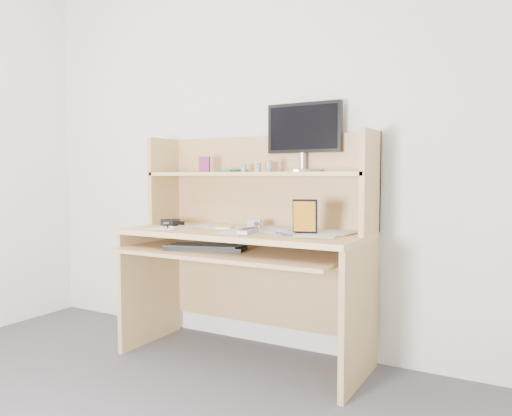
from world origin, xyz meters
The scene contains 19 objects.
back_wall centered at (0.00, 1.80, 1.25)m, with size 3.60×0.04×2.50m, color silver.
desk centered at (0.00, 1.56, 0.69)m, with size 1.40×0.70×1.30m.
paper_clutter centered at (0.00, 1.48, 0.75)m, with size 1.32×0.54×0.01m, color white.
keyboard centered at (-0.14, 1.31, 0.66)m, with size 0.46×0.28×0.03m.
tv_remote centered at (0.11, 1.35, 0.77)m, with size 0.06×0.20×0.02m, color #A4A49F.
flip_phone centered at (-0.35, 1.32, 0.77)m, with size 0.04×0.08×0.02m, color silver.
stapler centered at (-0.41, 1.40, 0.77)m, with size 0.03×0.12×0.04m, color black.
wallet centered at (-0.54, 1.51, 0.77)m, with size 0.12×0.10×0.03m, color black.
sticky_note_pad centered at (-0.14, 1.51, 0.76)m, with size 0.09×0.09×0.01m, color gold.
digital_camera centered at (0.02, 1.58, 0.78)m, with size 0.08×0.03×0.05m, color #A2A2A4.
game_case centered at (0.39, 1.46, 0.85)m, with size 0.13×0.01×0.18m, color black.
blue_pen centered at (0.31, 1.36, 0.76)m, with size 0.01×0.01×0.15m, color #1837BB.
card_box centered at (-0.34, 1.59, 1.13)m, with size 0.07×0.02×0.10m, color maroon.
shelf_book centered at (-0.20, 1.68, 1.09)m, with size 0.12×0.16×0.02m, color #317A4D.
chip_stack_a centered at (0.04, 1.58, 1.11)m, with size 0.04×0.04×0.05m, color black.
chip_stack_b centered at (0.06, 1.67, 1.11)m, with size 0.04×0.04×0.06m, color white.
chip_stack_c centered at (-0.09, 1.65, 1.10)m, with size 0.04×0.04×0.05m, color black.
chip_stack_d centered at (0.11, 1.59, 1.11)m, with size 0.04×0.04×0.07m, color silver.
monitor centered at (0.26, 1.73, 1.29)m, with size 0.46×0.23×0.40m.
Camera 1 is at (1.43, -0.94, 1.06)m, focal length 35.00 mm.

